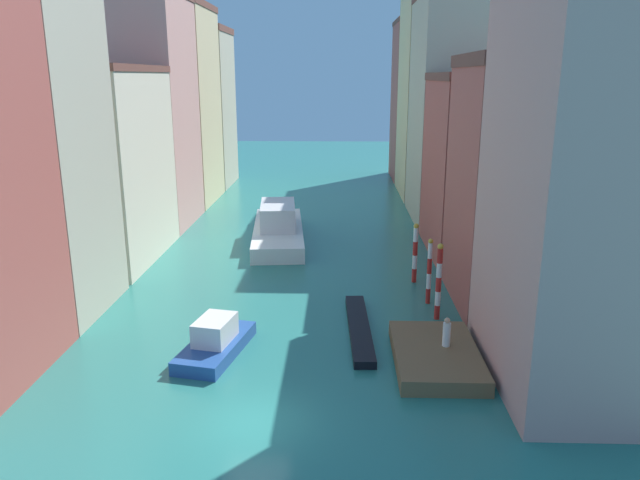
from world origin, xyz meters
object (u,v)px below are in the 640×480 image
object	(u,v)px
mooring_pole_2	(415,252)
motorboat_0	(216,341)
waterfront_dock	(436,356)
gondola_black	(359,328)
person_on_dock	(447,333)
mooring_pole_1	(429,271)
mooring_pole_0	(439,281)
vaporetto_white	(278,228)

from	to	relation	value
mooring_pole_2	motorboat_0	world-z (taller)	mooring_pole_2
waterfront_dock	mooring_pole_2	xyz separation A→B (m)	(0.33, 11.17, 1.61)
mooring_pole_2	motorboat_0	distance (m)	14.98
gondola_black	motorboat_0	world-z (taller)	motorboat_0
gondola_black	motorboat_0	bearing A→B (deg)	-158.41
person_on_dock	mooring_pole_1	world-z (taller)	mooring_pole_1
gondola_black	motorboat_0	xyz separation A→B (m)	(-6.84, -2.70, 0.42)
waterfront_dock	mooring_pole_0	distance (m)	5.53
mooring_pole_0	vaporetto_white	world-z (taller)	mooring_pole_0
mooring_pole_2	vaporetto_white	world-z (taller)	mooring_pole_2
mooring_pole_0	person_on_dock	bearing A→B (deg)	-94.23
waterfront_dock	mooring_pole_0	world-z (taller)	mooring_pole_0
person_on_dock	gondola_black	size ratio (longest dim) A/B	0.16
mooring_pole_1	vaporetto_white	distance (m)	16.72
mooring_pole_0	motorboat_0	xyz separation A→B (m)	(-11.06, -4.54, -1.54)
motorboat_0	gondola_black	bearing A→B (deg)	21.59
waterfront_dock	gondola_black	world-z (taller)	waterfront_dock
mooring_pole_2	motorboat_0	bearing A→B (deg)	-134.99
mooring_pole_1	gondola_black	world-z (taller)	mooring_pole_1
mooring_pole_0	waterfront_dock	bearing A→B (deg)	-99.30
mooring_pole_1	mooring_pole_2	distance (m)	3.72
waterfront_dock	gondola_black	size ratio (longest dim) A/B	0.76
mooring_pole_2	gondola_black	xyz separation A→B (m)	(-3.71, -7.85, -1.76)
person_on_dock	mooring_pole_2	distance (m)	10.88
person_on_dock	gondola_black	distance (m)	5.03
person_on_dock	mooring_pole_2	xyz separation A→B (m)	(-0.16, 10.86, 0.63)
mooring_pole_2	mooring_pole_0	bearing A→B (deg)	-85.09
vaporetto_white	mooring_pole_0	bearing A→B (deg)	-57.13
person_on_dock	vaporetto_white	size ratio (longest dim) A/B	0.10
waterfront_dock	mooring_pole_1	distance (m)	7.67
waterfront_dock	mooring_pole_1	xyz separation A→B (m)	(0.68, 7.47, 1.62)
waterfront_dock	vaporetto_white	distance (m)	22.84
mooring_pole_0	motorboat_0	world-z (taller)	mooring_pole_0
mooring_pole_1	gondola_black	distance (m)	6.07
waterfront_dock	motorboat_0	bearing A→B (deg)	176.52
vaporetto_white	motorboat_0	world-z (taller)	vaporetto_white
person_on_dock	motorboat_0	size ratio (longest dim) A/B	0.25
person_on_dock	vaporetto_white	world-z (taller)	vaporetto_white
gondola_black	mooring_pole_0	bearing A→B (deg)	23.42
person_on_dock	vaporetto_white	xyz separation A→B (m)	(-9.78, 20.53, -0.28)
waterfront_dock	mooring_pole_0	size ratio (longest dim) A/B	1.50
mooring_pole_0	mooring_pole_1	distance (m)	2.32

